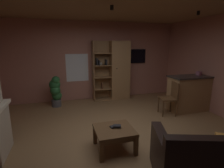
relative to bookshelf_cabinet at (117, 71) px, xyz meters
name	(u,v)px	position (x,y,z in m)	size (l,w,h in m)	color
floor	(117,136)	(-0.82, -2.57, -1.02)	(6.02, 5.63, 0.02)	olive
wall_back	(93,61)	(-0.82, 0.27, 0.33)	(6.14, 0.06, 2.68)	#AD7060
window_pane_back	(77,68)	(-1.36, 0.24, 0.12)	(0.75, 0.01, 0.94)	white
bookshelf_cabinet	(117,71)	(0.00, 0.00, 0.00)	(1.29, 0.41, 2.03)	#997047
kitchen_bar_counter	(191,93)	(1.74, -1.70, -0.49)	(1.36, 0.61, 1.03)	#997047
tissue_box	(199,73)	(1.98, -1.65, 0.07)	(0.12, 0.12, 0.11)	#995972
leather_couch	(213,162)	(0.10, -4.12, -0.71)	(1.73, 1.30, 0.84)	black
coffee_table	(114,133)	(-1.01, -3.00, -0.68)	(0.69, 0.65, 0.41)	brown
table_book_0	(114,127)	(-1.01, -2.94, -0.59)	(0.13, 0.09, 0.02)	black
table_book_1	(117,126)	(-0.95, -2.98, -0.56)	(0.14, 0.09, 0.03)	black
dining_chair	(171,96)	(0.95, -1.83, -0.48)	(0.49, 0.49, 0.92)	brown
potted_floor_plant	(56,91)	(-2.10, -0.27, -0.50)	(0.36, 0.38, 0.97)	#4C4C51
wall_mounted_tv	(134,56)	(0.72, 0.21, 0.48)	(0.90, 0.06, 0.51)	black
track_light_spot_1	(112,8)	(-0.84, -2.25, 1.60)	(0.07, 0.07, 0.09)	black
track_light_spot_2	(198,13)	(1.22, -2.25, 1.60)	(0.07, 0.07, 0.09)	black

